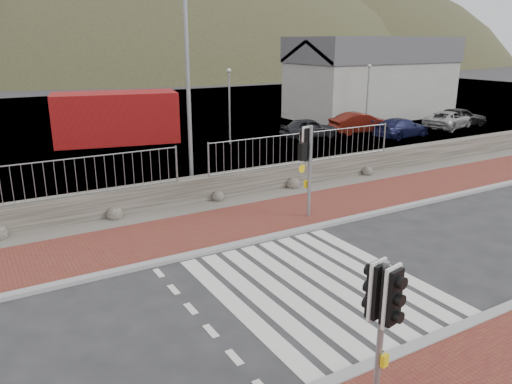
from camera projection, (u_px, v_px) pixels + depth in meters
ground at (316, 285)px, 11.79m from camera, size 220.00×220.00×0.00m
sidewalk_far at (229, 225)px, 15.49m from camera, size 40.00×3.00×0.08m
kerb_near at (414, 348)px, 9.30m from camera, size 40.00×0.25×0.12m
kerb_far at (253, 241)px, 14.25m from camera, size 40.00×0.25×0.12m
zebra_crossing at (316, 285)px, 11.79m from camera, size 4.62×5.60×0.01m
gravel_strip at (202, 208)px, 17.14m from camera, size 40.00×1.50×0.06m
stone_wall at (192, 190)px, 17.68m from camera, size 40.00×0.60×0.90m
railing at (192, 153)px, 17.16m from camera, size 18.07×0.07×1.22m
quay at (74, 123)px, 34.80m from camera, size 120.00×40.00×0.50m
water at (18, 86)px, 63.67m from camera, size 220.00×50.00×0.05m
harbor_building at (372, 77)px, 37.04m from camera, size 12.20×6.20×5.80m
hills_backdrop at (59, 198)px, 94.28m from camera, size 254.00×90.00×100.00m
traffic_signal_near at (383, 306)px, 7.29m from camera, size 0.40×0.28×2.53m
traffic_signal_far at (309, 153)px, 15.57m from camera, size 0.74×0.37×3.03m
streetlight at (191, 64)px, 17.27m from camera, size 1.73×0.78×8.49m
shipping_container at (116, 118)px, 27.98m from camera, size 7.13×4.13×2.79m
car_a at (309, 128)px, 29.45m from camera, size 3.58×1.82×1.17m
car_b at (361, 123)px, 30.91m from camera, size 4.09×2.08×1.28m
car_c at (401, 128)px, 29.70m from camera, size 4.07×2.01×1.14m
car_d at (448, 120)px, 32.56m from camera, size 4.53×3.04×1.15m
car_e at (460, 117)px, 33.58m from camera, size 3.88×2.26×1.24m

